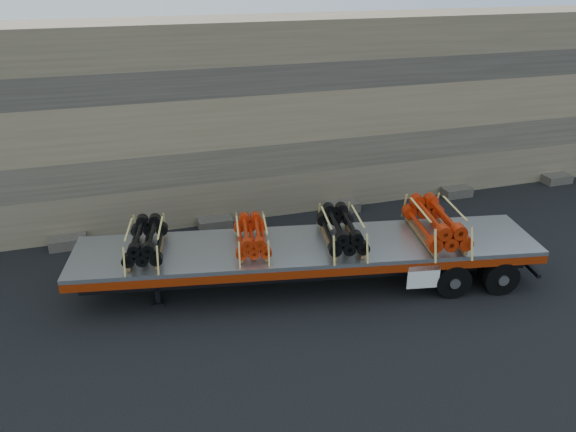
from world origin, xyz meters
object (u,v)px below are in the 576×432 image
bundle_rear (436,224)px  bundle_midfront (252,237)px  bundle_midrear (342,230)px  bundle_front (146,241)px  trailer (307,264)px

bundle_rear → bundle_midfront: bearing=-180.0°
bundle_midfront → bundle_midrear: bearing=0.0°
bundle_front → bundle_midfront: bearing=0.0°
bundle_front → bundle_midfront: size_ratio=1.09×
trailer → bundle_midfront: (-1.59, 0.30, 1.01)m
bundle_front → bundle_midrear: bundle_midrear is taller
bundle_midfront → bundle_front: bearing=180.0°
trailer → bundle_rear: (3.72, -0.70, 1.12)m
trailer → bundle_midrear: size_ratio=5.99×
bundle_midrear → bundle_rear: 2.81m
bundle_front → bundle_rear: bearing=0.0°
bundle_midrear → bundle_rear: (2.76, -0.52, 0.05)m
bundle_midfront → trailer: bearing=-0.0°
bundle_midfront → bundle_rear: size_ratio=0.76×
bundle_rear → bundle_midrear: bearing=-180.0°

